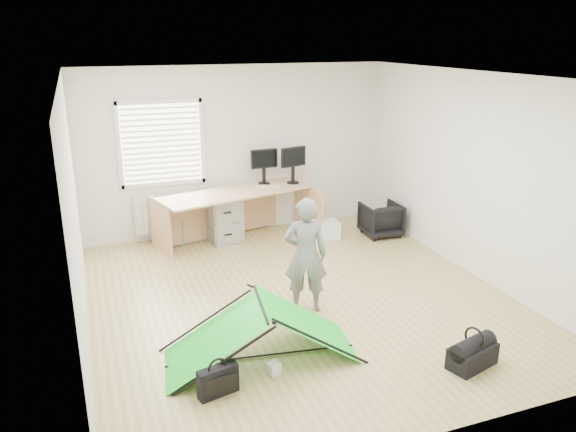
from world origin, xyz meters
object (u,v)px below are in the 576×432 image
object	(u,v)px
storage_crate	(322,230)
duffel_bag	(472,356)
thermos	(304,175)
laptop_bag	(218,381)
desk	(238,217)
kite	(261,331)
monitor_right	(293,170)
office_chair	(381,219)
filing_cabinet	(222,217)
person	(305,255)
monitor_left	(264,171)

from	to	relation	value
storage_crate	duffel_bag	world-z (taller)	storage_crate
thermos	laptop_bag	distance (m)	4.72
desk	storage_crate	world-z (taller)	desk
thermos	kite	xyz separation A→B (m)	(-1.88, -3.51, -0.64)
desk	monitor_right	distance (m)	1.19
office_chair	duffel_bag	xyz separation A→B (m)	(-1.05, -3.69, -0.16)
desk	laptop_bag	world-z (taller)	desk
filing_cabinet	person	distance (m)	2.74
person	storage_crate	xyz separation A→B (m)	(1.20, 2.20, -0.55)
monitor_right	desk	bearing A→B (deg)	174.76
storage_crate	duffel_bag	bearing A→B (deg)	-91.56
monitor_right	office_chair	world-z (taller)	monitor_right
thermos	laptop_bag	world-z (taller)	thermos
duffel_bag	filing_cabinet	bearing A→B (deg)	91.88
filing_cabinet	person	world-z (taller)	person
monitor_left	monitor_right	world-z (taller)	monitor_right
monitor_left	thermos	xyz separation A→B (m)	(0.66, -0.10, -0.10)
duffel_bag	monitor_right	bearing A→B (deg)	77.04
monitor_right	person	bearing A→B (deg)	-123.13
monitor_right	duffel_bag	size ratio (longest dim) A/B	0.90
storage_crate	laptop_bag	distance (m)	4.32
office_chair	laptop_bag	xyz separation A→B (m)	(-3.51, -3.26, -0.13)
filing_cabinet	duffel_bag	distance (m)	4.63
monitor_right	monitor_left	bearing A→B (deg)	151.21
monitor_left	person	world-z (taller)	person
thermos	person	distance (m)	2.90
filing_cabinet	monitor_left	bearing A→B (deg)	-3.24
thermos	duffel_bag	bearing A→B (deg)	-89.67
person	office_chair	bearing A→B (deg)	-118.11
monitor_right	person	size ratio (longest dim) A/B	0.33
monitor_left	thermos	size ratio (longest dim) A/B	1.93
thermos	person	xyz separation A→B (m)	(-1.07, -2.69, -0.25)
storage_crate	office_chair	bearing A→B (deg)	-12.66
office_chair	storage_crate	distance (m)	0.98
kite	laptop_bag	size ratio (longest dim) A/B	5.14
thermos	person	size ratio (longest dim) A/B	0.16
monitor_left	thermos	world-z (taller)	monitor_left
laptop_bag	duffel_bag	xyz separation A→B (m)	(2.46, -0.43, -0.03)
office_chair	duffel_bag	bearing A→B (deg)	76.28
monitor_left	kite	xyz separation A→B (m)	(-1.22, -3.60, -0.74)
filing_cabinet	duffel_bag	xyz separation A→B (m)	(1.41, -4.41, -0.26)
office_chair	storage_crate	xyz separation A→B (m)	(-0.94, 0.21, -0.13)
monitor_left	person	distance (m)	2.84
monitor_right	kite	world-z (taller)	monitor_right
duffel_bag	storage_crate	bearing A→B (deg)	72.55
thermos	monitor_right	bearing A→B (deg)	-175.67
desk	monitor_left	xyz separation A→B (m)	(0.53, 0.28, 0.63)
filing_cabinet	kite	size ratio (longest dim) A/B	0.38
office_chair	monitor_right	bearing A→B (deg)	-26.19
person	duffel_bag	bearing A→B (deg)	141.66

